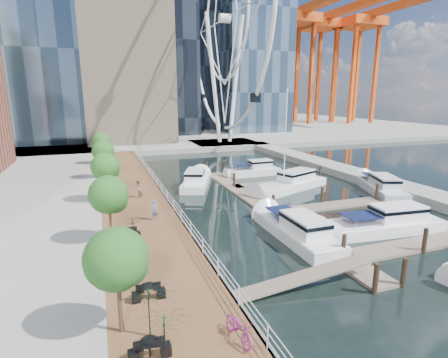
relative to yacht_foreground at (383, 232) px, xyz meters
The scene contains 19 objects.
ground 9.43m from the yacht_foreground, behind, with size 520.00×520.00×0.00m, color black.
boardwalk 23.07m from the yacht_foreground, 142.79° to the left, with size 6.00×60.00×1.00m, color brown.
seawall 20.76m from the yacht_foreground, 137.77° to the left, with size 0.25×60.00×1.00m, color #595954.
land_far 101.39m from the yacht_foreground, 95.30° to the left, with size 200.00×114.00×1.00m, color gray.
breakwater 21.73m from the yacht_foreground, 60.71° to the left, with size 4.00×60.00×1.00m, color gray.
pier 51.16m from the yacht_foreground, 84.81° to the left, with size 14.00×12.00×1.00m, color gray.
railing 20.89m from the yacht_foreground, 137.96° to the left, with size 0.10×60.00×1.05m, color white, non-canonical shape.
floating_docks 9.05m from the yacht_foreground, 98.95° to the left, with size 16.00×34.00×2.60m.
ferris_wheel 57.35m from the yacht_foreground, 84.81° to the left, with size 5.80×45.60×47.80m.
port_cranes 112.92m from the yacht_foreground, 58.36° to the left, with size 40.00×52.00×38.00m.
street_trees 24.85m from the yacht_foreground, 148.06° to the left, with size 2.60×42.60×4.60m.
cafe_tables 20.05m from the yacht_foreground, behind, with size 2.50×13.70×0.74m.
yacht_foreground is the anchor object (origin of this frame).
bicycle 18.78m from the yacht_foreground, 150.63° to the right, with size 0.69×1.98×1.04m, color #851364.
pedestrian_near 18.50m from the yacht_foreground, 160.30° to the left, with size 0.58×0.38×1.59m, color slate.
pedestrian_mid 22.35m from the yacht_foreground, 143.38° to the left, with size 0.84×0.65×1.72m, color #7E7057.
pedestrian_far 34.23m from the yacht_foreground, 124.34° to the left, with size 0.95×0.39×1.61m, color #363D44.
moored_yachts 12.19m from the yacht_foreground, 95.20° to the left, with size 25.12×34.18×11.50m.
cafe_seating 20.37m from the yacht_foreground, 164.41° to the right, with size 3.06×13.64×2.19m.
Camera 1 is at (-11.65, -19.53, 10.61)m, focal length 28.00 mm.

